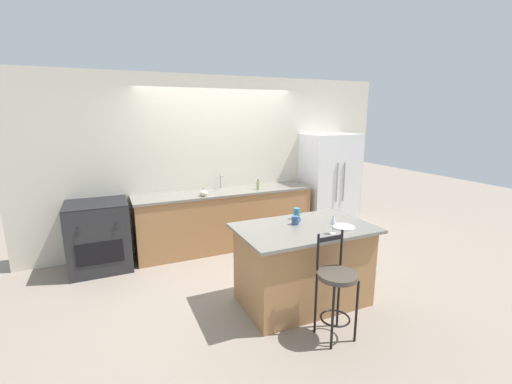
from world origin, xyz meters
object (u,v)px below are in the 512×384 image
at_px(oven_range, 99,236).
at_px(dinner_plate, 343,227).
at_px(soap_bottle, 258,185).
at_px(coffee_mug, 295,220).
at_px(tumbler_cup, 297,214).
at_px(wine_glass, 333,220).
at_px(bar_stool_near, 336,285).
at_px(pumpkin_decoration, 204,193).
at_px(refrigerator, 328,184).

xyz_separation_m(oven_range, dinner_plate, (2.48, -2.10, 0.44)).
bearing_deg(soap_bottle, oven_range, 178.21).
bearing_deg(coffee_mug, tumbler_cup, 55.42).
height_order(wine_glass, tumbler_cup, wine_glass).
relative_size(bar_stool_near, pumpkin_decoration, 8.58).
xyz_separation_m(dinner_plate, soap_bottle, (-0.11, 2.02, 0.09)).
height_order(dinner_plate, soap_bottle, soap_bottle).
bearing_deg(oven_range, refrigerator, 0.26).
bearing_deg(refrigerator, soap_bottle, -176.33).
bearing_deg(dinner_plate, pumpkin_decoration, 117.74).
height_order(coffee_mug, soap_bottle, soap_bottle).
relative_size(refrigerator, dinner_plate, 7.27).
height_order(bar_stool_near, wine_glass, wine_glass).
height_order(tumbler_cup, pumpkin_decoration, pumpkin_decoration).
relative_size(tumbler_cup, pumpkin_decoration, 1.09).
relative_size(refrigerator, soap_bottle, 10.62).
bearing_deg(soap_bottle, refrigerator, 3.67).
bearing_deg(wine_glass, soap_bottle, 86.75).
xyz_separation_m(bar_stool_near, pumpkin_decoration, (-0.59, 2.42, 0.43)).
distance_m(oven_range, coffee_mug, 2.76).
bearing_deg(soap_bottle, dinner_plate, -86.97).
bearing_deg(coffee_mug, pumpkin_decoration, 110.07).
distance_m(refrigerator, pumpkin_decoration, 2.35).
bearing_deg(coffee_mug, bar_stool_near, -90.50).
height_order(oven_range, soap_bottle, soap_bottle).
bearing_deg(coffee_mug, refrigerator, 45.92).
relative_size(refrigerator, wine_glass, 8.23).
relative_size(coffee_mug, soap_bottle, 0.67).
height_order(oven_range, dinner_plate, oven_range).
xyz_separation_m(oven_range, soap_bottle, (2.37, -0.07, 0.52)).
height_order(bar_stool_near, coffee_mug, bar_stool_near).
height_order(wine_glass, pumpkin_decoration, wine_glass).
relative_size(dinner_plate, tumbler_cup, 1.87).
xyz_separation_m(refrigerator, wine_glass, (-1.55, -2.23, 0.17)).
bearing_deg(tumbler_cup, dinner_plate, -57.12).
xyz_separation_m(dinner_plate, coffee_mug, (-0.43, 0.31, 0.04)).
xyz_separation_m(tumbler_cup, pumpkin_decoration, (-0.71, 1.47, 0.01)).
height_order(dinner_plate, pumpkin_decoration, pumpkin_decoration).
distance_m(refrigerator, tumbler_cup, 2.31).
bearing_deg(refrigerator, bar_stool_near, -124.10).
xyz_separation_m(refrigerator, soap_bottle, (-1.43, -0.09, 0.11)).
relative_size(coffee_mug, pumpkin_decoration, 0.93).
relative_size(wine_glass, coffee_mug, 1.92).
height_order(tumbler_cup, soap_bottle, soap_bottle).
distance_m(pumpkin_decoration, soap_bottle, 0.92).
xyz_separation_m(bar_stool_near, tumbler_cup, (0.12, 0.96, 0.42)).
distance_m(oven_range, dinner_plate, 3.27).
xyz_separation_m(coffee_mug, pumpkin_decoration, (-0.60, 1.64, 0.03)).
relative_size(oven_range, tumbler_cup, 7.26).
relative_size(dinner_plate, pumpkin_decoration, 2.03).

